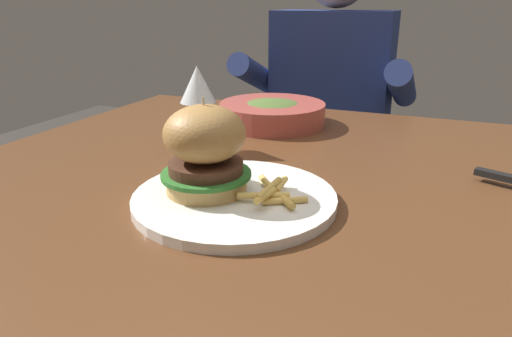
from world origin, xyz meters
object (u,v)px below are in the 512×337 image
(burger_sandwich, at_px, (205,149))
(wine_glass, at_px, (198,89))
(main_plate, at_px, (235,198))
(diner_person, at_px, (328,143))
(soup_bowl, at_px, (272,113))

(burger_sandwich, bearing_deg, wine_glass, 121.03)
(main_plate, bearing_deg, diner_person, 94.86)
(burger_sandwich, height_order, wine_glass, wine_glass)
(burger_sandwich, height_order, soup_bowl, burger_sandwich)
(main_plate, distance_m, burger_sandwich, 0.08)
(soup_bowl, bearing_deg, main_plate, -76.57)
(soup_bowl, height_order, diner_person, diner_person)
(burger_sandwich, xyz_separation_m, diner_person, (-0.04, 0.91, -0.25))
(soup_bowl, xyz_separation_m, diner_person, (0.02, 0.48, -0.20))
(main_plate, distance_m, soup_bowl, 0.44)
(burger_sandwich, relative_size, wine_glass, 0.85)
(diner_person, bearing_deg, burger_sandwich, -87.73)
(wine_glass, relative_size, soup_bowl, 0.66)
(main_plate, relative_size, diner_person, 0.24)
(main_plate, height_order, burger_sandwich, burger_sandwich)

